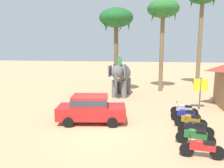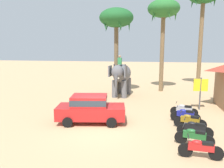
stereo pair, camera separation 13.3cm
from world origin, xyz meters
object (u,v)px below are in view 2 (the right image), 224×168
(motorcycle_mid_row, at_px, (195,128))
(palm_tree_left_of_road, at_px, (116,20))
(car_sedan_foreground, at_px, (90,108))
(motorcycle_far_in_row, at_px, (185,115))
(elephant_with_mahout, at_px, (121,75))
(signboard_yellow, at_px, (201,87))
(motorcycle_end_of_row, at_px, (184,110))
(palm_tree_behind_elephant, at_px, (203,0))
(motorcycle_nearest_camera, at_px, (201,148))
(motorcycle_fourth_in_row, at_px, (190,121))
(palm_tree_near_hut, at_px, (164,12))
(motorcycle_second_in_row, at_px, (194,136))

(motorcycle_mid_row, distance_m, palm_tree_left_of_road, 13.04)
(car_sedan_foreground, relative_size, motorcycle_far_in_row, 2.43)
(elephant_with_mahout, bearing_deg, signboard_yellow, -29.68)
(elephant_with_mahout, height_order, palm_tree_left_of_road, palm_tree_left_of_road)
(motorcycle_end_of_row, relative_size, palm_tree_behind_elephant, 0.16)
(motorcycle_end_of_row, height_order, signboard_yellow, signboard_yellow)
(palm_tree_behind_elephant, bearing_deg, motorcycle_nearest_camera, -100.91)
(motorcycle_mid_row, bearing_deg, motorcycle_fourth_in_row, 91.48)
(signboard_yellow, bearing_deg, palm_tree_near_hut, 110.29)
(motorcycle_far_in_row, distance_m, palm_tree_near_hut, 12.53)
(car_sedan_foreground, xyz_separation_m, motorcycle_mid_row, (5.87, -1.25, -0.46))
(motorcycle_nearest_camera, height_order, palm_tree_left_of_road, palm_tree_left_of_road)
(motorcycle_fourth_in_row, height_order, signboard_yellow, signboard_yellow)
(elephant_with_mahout, bearing_deg, palm_tree_near_hut, 39.83)
(motorcycle_second_in_row, distance_m, motorcycle_mid_row, 1.10)
(car_sedan_foreground, relative_size, motorcycle_fourth_in_row, 2.44)
(elephant_with_mahout, xyz_separation_m, signboard_yellow, (6.33, -3.61, -0.30))
(elephant_with_mahout, xyz_separation_m, motorcycle_end_of_row, (4.95, -5.52, -1.53))
(motorcycle_end_of_row, distance_m, signboard_yellow, 2.65)
(motorcycle_second_in_row, height_order, motorcycle_fourth_in_row, same)
(motorcycle_nearest_camera, height_order, motorcycle_mid_row, same)
(motorcycle_end_of_row, bearing_deg, motorcycle_far_in_row, -94.32)
(motorcycle_second_in_row, distance_m, palm_tree_left_of_road, 13.78)
(elephant_with_mahout, bearing_deg, motorcycle_end_of_row, -48.11)
(motorcycle_mid_row, bearing_deg, palm_tree_near_hut, 95.46)
(motorcycle_fourth_in_row, relative_size, palm_tree_behind_elephant, 0.16)
(motorcycle_mid_row, xyz_separation_m, motorcycle_fourth_in_row, (-0.03, 1.23, 0.00))
(motorcycle_mid_row, distance_m, motorcycle_end_of_row, 3.50)
(car_sedan_foreground, distance_m, palm_tree_behind_elephant, 18.61)
(palm_tree_behind_elephant, distance_m, signboard_yellow, 12.60)
(motorcycle_far_in_row, relative_size, signboard_yellow, 0.74)
(car_sedan_foreground, distance_m, motorcycle_nearest_camera, 6.72)
(motorcycle_fourth_in_row, xyz_separation_m, palm_tree_near_hut, (-1.13, 10.97, 7.64))
(motorcycle_end_of_row, relative_size, signboard_yellow, 0.74)
(motorcycle_fourth_in_row, bearing_deg, motorcycle_mid_row, -88.52)
(motorcycle_nearest_camera, distance_m, palm_tree_left_of_road, 14.79)
(motorcycle_fourth_in_row, height_order, motorcycle_end_of_row, same)
(palm_tree_behind_elephant, xyz_separation_m, signboard_yellow, (-1.79, -9.58, -7.99))
(elephant_with_mahout, height_order, motorcycle_second_in_row, elephant_with_mahout)
(palm_tree_left_of_road, bearing_deg, palm_tree_behind_elephant, 30.99)
(motorcycle_nearest_camera, bearing_deg, signboard_yellow, 78.68)
(signboard_yellow, bearing_deg, motorcycle_fourth_in_row, -108.22)
(motorcycle_nearest_camera, relative_size, palm_tree_near_hut, 0.19)
(motorcycle_second_in_row, bearing_deg, motorcycle_fourth_in_row, 85.24)
(palm_tree_behind_elephant, bearing_deg, motorcycle_second_in_row, -101.81)
(palm_tree_behind_elephant, height_order, palm_tree_near_hut, palm_tree_behind_elephant)
(motorcycle_second_in_row, bearing_deg, palm_tree_near_hut, 94.05)
(palm_tree_near_hut, bearing_deg, car_sedan_foreground, -113.24)
(motorcycle_nearest_camera, height_order, palm_tree_behind_elephant, palm_tree_behind_elephant)
(motorcycle_far_in_row, relative_size, motorcycle_end_of_row, 1.00)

